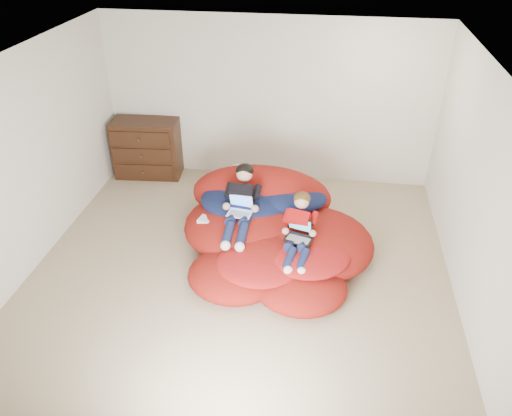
{
  "coord_description": "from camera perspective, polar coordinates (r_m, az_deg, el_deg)",
  "views": [
    {
      "loc": [
        0.91,
        -4.66,
        3.87
      ],
      "look_at": [
        0.14,
        0.34,
        0.7
      ],
      "focal_mm": 35.0,
      "sensor_mm": 36.0,
      "label": 1
    }
  ],
  "objects": [
    {
      "name": "dresser",
      "position": [
        8.18,
        -12.31,
        6.69
      ],
      "size": [
        1.06,
        0.61,
        0.92
      ],
      "color": "#321B0D",
      "rests_on": "ground"
    },
    {
      "name": "older_boy",
      "position": [
        6.16,
        -1.69,
        0.84
      ],
      "size": [
        0.32,
        1.04,
        0.68
      ],
      "color": "black",
      "rests_on": "beanbag_pile"
    },
    {
      "name": "cream_pillow",
      "position": [
        6.88,
        -1.59,
        3.86
      ],
      "size": [
        0.46,
        0.3,
        0.3
      ],
      "primitive_type": "ellipsoid",
      "color": "beige",
      "rests_on": "beanbag_pile"
    },
    {
      "name": "laptop_black",
      "position": [
        5.82,
        4.94,
        -2.82
      ],
      "size": [
        0.36,
        0.36,
        0.23
      ],
      "color": "black",
      "rests_on": "younger_boy"
    },
    {
      "name": "room_shell",
      "position": [
        5.99,
        -1.84,
        -5.5
      ],
      "size": [
        5.1,
        5.1,
        2.77
      ],
      "color": "tan",
      "rests_on": "ground"
    },
    {
      "name": "laptop_white",
      "position": [
        6.13,
        -1.8,
        0.01
      ],
      "size": [
        0.31,
        0.3,
        0.21
      ],
      "color": "white",
      "rests_on": "older_boy"
    },
    {
      "name": "beanbag_pile",
      "position": [
        6.33,
        1.71,
        -2.7
      ],
      "size": [
        2.47,
        2.38,
        0.91
      ],
      "color": "maroon",
      "rests_on": "ground"
    },
    {
      "name": "power_adapter",
      "position": [
        6.29,
        -5.81,
        -1.4
      ],
      "size": [
        0.19,
        0.19,
        0.06
      ],
      "primitive_type": "cube",
      "rotation": [
        0.0,
        0.0,
        -0.24
      ],
      "color": "white",
      "rests_on": "beanbag_pile"
    },
    {
      "name": "younger_boy",
      "position": [
        5.83,
        4.99,
        -2.16
      ],
      "size": [
        0.33,
        0.9,
        0.62
      ],
      "color": "#B51210",
      "rests_on": "beanbag_pile"
    }
  ]
}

